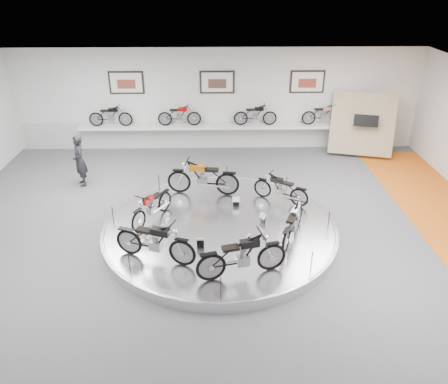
{
  "coord_description": "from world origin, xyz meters",
  "views": [
    {
      "loc": [
        -0.11,
        -9.99,
        6.55
      ],
      "look_at": [
        0.12,
        0.6,
        1.17
      ],
      "focal_mm": 35.0,
      "sensor_mm": 36.0,
      "label": 1
    }
  ],
  "objects_px": {
    "bike_c": "(152,206)",
    "display_platform": "(220,230)",
    "bike_a": "(281,188)",
    "bike_d": "(155,241)",
    "bike_e": "(242,256)",
    "bike_f": "(293,223)",
    "shelf": "(218,127)",
    "visitor": "(80,161)",
    "bike_b": "(203,177)"
  },
  "relations": [
    {
      "from": "bike_a",
      "to": "bike_c",
      "type": "distance_m",
      "value": 3.86
    },
    {
      "from": "shelf",
      "to": "bike_f",
      "type": "height_order",
      "value": "bike_f"
    },
    {
      "from": "bike_a",
      "to": "bike_c",
      "type": "height_order",
      "value": "bike_c"
    },
    {
      "from": "bike_c",
      "to": "display_platform",
      "type": "bearing_deg",
      "value": 109.65
    },
    {
      "from": "bike_c",
      "to": "bike_b",
      "type": "bearing_deg",
      "value": 167.95
    },
    {
      "from": "bike_d",
      "to": "visitor",
      "type": "relative_size",
      "value": 1.0
    },
    {
      "from": "shelf",
      "to": "bike_f",
      "type": "distance_m",
      "value": 7.36
    },
    {
      "from": "visitor",
      "to": "bike_f",
      "type": "bearing_deg",
      "value": 33.24
    },
    {
      "from": "bike_d",
      "to": "bike_f",
      "type": "height_order",
      "value": "bike_d"
    },
    {
      "from": "shelf",
      "to": "bike_d",
      "type": "distance_m",
      "value": 8.12
    },
    {
      "from": "bike_d",
      "to": "bike_c",
      "type": "bearing_deg",
      "value": 119.52
    },
    {
      "from": "shelf",
      "to": "visitor",
      "type": "height_order",
      "value": "visitor"
    },
    {
      "from": "bike_c",
      "to": "visitor",
      "type": "relative_size",
      "value": 0.87
    },
    {
      "from": "shelf",
      "to": "bike_d",
      "type": "xyz_separation_m",
      "value": [
        -1.56,
        -7.97,
        -0.18
      ]
    },
    {
      "from": "bike_a",
      "to": "bike_f",
      "type": "distance_m",
      "value": 2.05
    },
    {
      "from": "bike_a",
      "to": "bike_d",
      "type": "distance_m",
      "value": 4.48
    },
    {
      "from": "display_platform",
      "to": "bike_e",
      "type": "distance_m",
      "value": 2.36
    },
    {
      "from": "bike_e",
      "to": "visitor",
      "type": "bearing_deg",
      "value": 118.46
    },
    {
      "from": "bike_d",
      "to": "bike_f",
      "type": "relative_size",
      "value": 1.12
    },
    {
      "from": "bike_a",
      "to": "bike_d",
      "type": "height_order",
      "value": "bike_d"
    },
    {
      "from": "bike_e",
      "to": "bike_c",
      "type": "bearing_deg",
      "value": 118.42
    },
    {
      "from": "shelf",
      "to": "bike_e",
      "type": "height_order",
      "value": "bike_e"
    },
    {
      "from": "display_platform",
      "to": "bike_e",
      "type": "relative_size",
      "value": 3.53
    },
    {
      "from": "display_platform",
      "to": "bike_f",
      "type": "relative_size",
      "value": 4.03
    },
    {
      "from": "bike_d",
      "to": "shelf",
      "type": "bearing_deg",
      "value": 98.99
    },
    {
      "from": "display_platform",
      "to": "bike_f",
      "type": "height_order",
      "value": "bike_f"
    },
    {
      "from": "shelf",
      "to": "bike_c",
      "type": "bearing_deg",
      "value": -107.08
    },
    {
      "from": "bike_a",
      "to": "bike_d",
      "type": "relative_size",
      "value": 0.84
    },
    {
      "from": "bike_a",
      "to": "bike_f",
      "type": "height_order",
      "value": "bike_f"
    },
    {
      "from": "bike_f",
      "to": "bike_d",
      "type": "bearing_deg",
      "value": 127.66
    },
    {
      "from": "display_platform",
      "to": "bike_d",
      "type": "xyz_separation_m",
      "value": [
        -1.56,
        -1.57,
        0.67
      ]
    },
    {
      "from": "bike_a",
      "to": "bike_f",
      "type": "bearing_deg",
      "value": 122.49
    },
    {
      "from": "display_platform",
      "to": "bike_a",
      "type": "relative_size",
      "value": 4.26
    },
    {
      "from": "display_platform",
      "to": "bike_a",
      "type": "distance_m",
      "value": 2.35
    },
    {
      "from": "bike_a",
      "to": "bike_e",
      "type": "distance_m",
      "value": 3.81
    },
    {
      "from": "bike_a",
      "to": "bike_e",
      "type": "height_order",
      "value": "bike_e"
    },
    {
      "from": "bike_b",
      "to": "visitor",
      "type": "height_order",
      "value": "visitor"
    },
    {
      "from": "display_platform",
      "to": "bike_f",
      "type": "xyz_separation_m",
      "value": [
        1.87,
        -0.71,
        0.62
      ]
    },
    {
      "from": "bike_b",
      "to": "bike_f",
      "type": "height_order",
      "value": "bike_b"
    },
    {
      "from": "bike_a",
      "to": "visitor",
      "type": "relative_size",
      "value": 0.85
    },
    {
      "from": "display_platform",
      "to": "bike_d",
      "type": "height_order",
      "value": "bike_d"
    },
    {
      "from": "bike_b",
      "to": "bike_e",
      "type": "xyz_separation_m",
      "value": [
        0.96,
        -4.12,
        -0.03
      ]
    },
    {
      "from": "bike_a",
      "to": "bike_c",
      "type": "xyz_separation_m",
      "value": [
        -3.72,
        -1.03,
        0.01
      ]
    },
    {
      "from": "bike_b",
      "to": "visitor",
      "type": "relative_size",
      "value": 1.08
    },
    {
      "from": "bike_e",
      "to": "bike_f",
      "type": "relative_size",
      "value": 1.14
    },
    {
      "from": "bike_c",
      "to": "bike_d",
      "type": "height_order",
      "value": "bike_d"
    },
    {
      "from": "bike_d",
      "to": "bike_a",
      "type": "bearing_deg",
      "value": 60.46
    },
    {
      "from": "bike_e",
      "to": "bike_a",
      "type": "bearing_deg",
      "value": 54.26
    },
    {
      "from": "bike_d",
      "to": "display_platform",
      "type": "bearing_deg",
      "value": 65.12
    },
    {
      "from": "bike_e",
      "to": "bike_d",
      "type": "bearing_deg",
      "value": 147.73
    }
  ]
}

